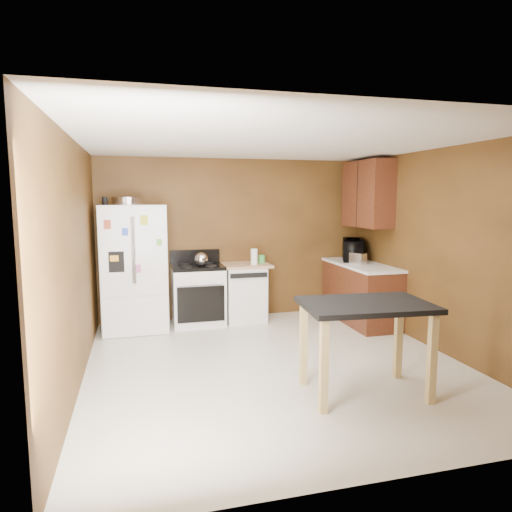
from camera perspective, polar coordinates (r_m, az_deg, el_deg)
name	(u,v)px	position (r m, az deg, el deg)	size (l,w,h in m)	color
floor	(276,365)	(5.37, 2.54, -13.41)	(4.50, 4.50, 0.00)	beige
ceiling	(277,142)	(5.06, 2.70, 14.10)	(4.50, 4.50, 0.00)	white
wall_back	(235,239)	(7.23, -2.67, 2.16)	(4.20, 4.20, 0.00)	brown
wall_front	(381,301)	(3.02, 15.41, -5.45)	(4.20, 4.20, 0.00)	brown
wall_left	(75,264)	(4.88, -21.65, -0.88)	(4.50, 4.50, 0.00)	brown
wall_right	(440,251)	(6.03, 22.05, 0.58)	(4.50, 4.50, 0.00)	brown
roasting_pan	(127,201)	(6.72, -15.79, 6.66)	(0.43, 0.43, 0.11)	silver
pen_cup	(105,201)	(6.59, -18.38, 6.56)	(0.07, 0.07, 0.11)	black
kettle	(201,259)	(6.73, -6.87, -0.41)	(0.20, 0.20, 0.20)	silver
paper_towel	(254,257)	(6.89, -0.23, -0.09)	(0.10, 0.10, 0.24)	white
green_canister	(262,259)	(7.10, 0.70, -0.36)	(0.11, 0.11, 0.12)	green
toaster	(358,258)	(7.08, 12.63, -0.29)	(0.14, 0.23, 0.17)	silver
microwave	(353,251)	(7.42, 12.01, 0.66)	(0.57, 0.39, 0.32)	black
refrigerator	(134,268)	(6.74, -14.96, -1.46)	(0.90, 0.80, 1.80)	white
gas_range	(198,294)	(6.93, -7.27, -4.72)	(0.76, 0.68, 1.10)	white
dishwasher	(244,292)	(7.08, -1.49, -4.48)	(0.78, 0.63, 0.89)	white
right_cabinets	(363,263)	(7.18, 13.18, -0.82)	(0.63, 1.58, 2.45)	#5A2A18
island	(366,317)	(4.53, 13.54, -7.41)	(1.26, 0.89, 0.91)	black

